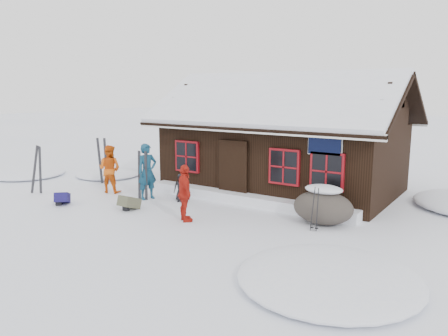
% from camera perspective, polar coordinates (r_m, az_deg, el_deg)
% --- Properties ---
extents(ground, '(120.00, 120.00, 0.00)m').
position_cam_1_polar(ground, '(13.65, -7.61, -5.77)').
color(ground, white).
rests_on(ground, ground).
extents(mountain_hut, '(8.90, 6.09, 4.42)m').
position_cam_1_polar(mountain_hut, '(16.58, 7.77, 2.62)').
color(mountain_hut, black).
rests_on(mountain_hut, ground).
extents(snow_drift, '(7.60, 0.60, 0.35)m').
position_cam_1_polar(snow_drift, '(14.49, 2.80, -4.03)').
color(snow_drift, white).
rests_on(snow_drift, ground).
extents(snow_mounds, '(20.60, 13.20, 0.48)m').
position_cam_1_polar(snow_mounds, '(14.14, 2.51, -5.13)').
color(snow_mounds, white).
rests_on(snow_mounds, ground).
extents(skier_teal, '(0.66, 0.81, 1.93)m').
position_cam_1_polar(skier_teal, '(15.21, -9.99, -0.46)').
color(skier_teal, navy).
rests_on(skier_teal, ground).
extents(skier_orange_left, '(1.01, 0.89, 1.75)m').
position_cam_1_polar(skier_orange_left, '(16.50, -14.71, -0.12)').
color(skier_orange_left, '#D5560F').
rests_on(skier_orange_left, ground).
extents(skier_orange_right, '(1.02, 0.90, 1.65)m').
position_cam_1_polar(skier_orange_right, '(12.49, -5.14, -3.31)').
color(skier_orange_right, '#B41D12').
rests_on(skier_orange_right, ground).
extents(skier_crouched, '(0.56, 0.52, 0.96)m').
position_cam_1_polar(skier_crouched, '(14.81, -5.67, -2.56)').
color(skier_crouched, black).
rests_on(skier_crouched, ground).
extents(boulder, '(1.71, 1.28, 1.00)m').
position_cam_1_polar(boulder, '(12.60, 12.82, -4.90)').
color(boulder, '#433C35').
rests_on(boulder, ground).
extents(ski_pair_left, '(0.71, 0.22, 1.82)m').
position_cam_1_polar(ski_pair_left, '(17.15, -23.20, -0.26)').
color(ski_pair_left, black).
rests_on(ski_pair_left, ground).
extents(ski_pair_mid, '(0.51, 0.14, 1.90)m').
position_cam_1_polar(ski_pair_mid, '(18.12, -15.54, 0.81)').
color(ski_pair_mid, black).
rests_on(ski_pair_mid, ground).
extents(ski_pair_right, '(0.42, 0.08, 1.74)m').
position_cam_1_polar(ski_pair_right, '(15.19, -10.58, -1.05)').
color(ski_pair_right, black).
rests_on(ski_pair_right, ground).
extents(ski_poles, '(0.22, 0.11, 1.24)m').
position_cam_1_polar(ski_poles, '(11.90, 11.79, -5.39)').
color(ski_poles, black).
rests_on(ski_poles, ground).
extents(backpack_blue, '(0.70, 0.70, 0.31)m').
position_cam_1_polar(backpack_blue, '(15.35, -20.35, -3.95)').
color(backpack_blue, '#161149').
rests_on(backpack_blue, ground).
extents(backpack_olive, '(0.47, 0.61, 0.33)m').
position_cam_1_polar(backpack_olive, '(14.10, -12.26, -4.70)').
color(backpack_olive, '#4D4D37').
rests_on(backpack_olive, ground).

